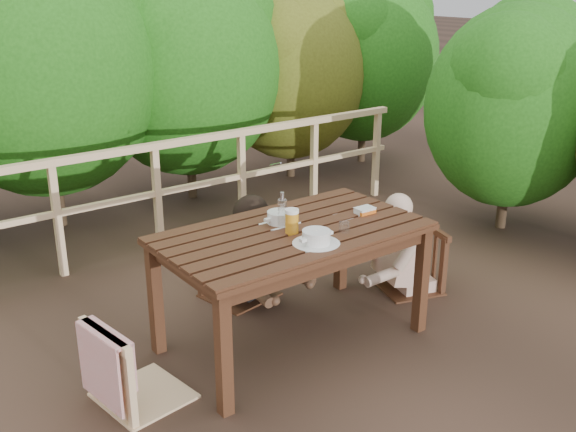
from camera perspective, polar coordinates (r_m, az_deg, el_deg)
ground at (r=4.71m, az=0.37°, el=-10.52°), size 60.00×60.00×0.00m
table at (r=4.52m, az=0.38°, el=-6.11°), size 1.74×0.98×0.81m
chair_left at (r=3.98m, az=-12.72°, el=-8.88°), size 0.56×0.56×1.00m
chair_far at (r=5.11m, az=-4.29°, el=-1.80°), size 0.57×0.57×1.00m
chair_right at (r=5.33m, az=10.45°, el=-1.46°), size 0.59×0.59×0.94m
woman at (r=5.07m, az=-4.46°, el=-0.09°), size 0.63×0.73×1.31m
diner_right at (r=5.28m, az=10.80°, el=0.56°), size 0.79×0.71×1.33m
railing at (r=6.08m, az=-11.09°, el=1.53°), size 5.60×0.10×1.01m
hedge_row at (r=7.05m, az=-13.34°, el=15.48°), size 6.60×1.60×3.80m
soup_near at (r=4.12m, az=2.43°, el=-1.89°), size 0.30×0.30×0.10m
soup_far at (r=4.46m, az=-0.71°, el=-0.19°), size 0.29×0.29×0.10m
beer_glass at (r=4.27m, az=0.33°, el=-0.53°), size 0.09×0.09×0.18m
bottle at (r=4.36m, az=-0.50°, el=0.45°), size 0.06×0.06×0.26m
tumbler at (r=4.31m, az=4.81°, el=-1.05°), size 0.07×0.07×0.08m
butter_tub at (r=4.67m, az=6.57°, el=0.39°), size 0.14×0.10×0.06m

